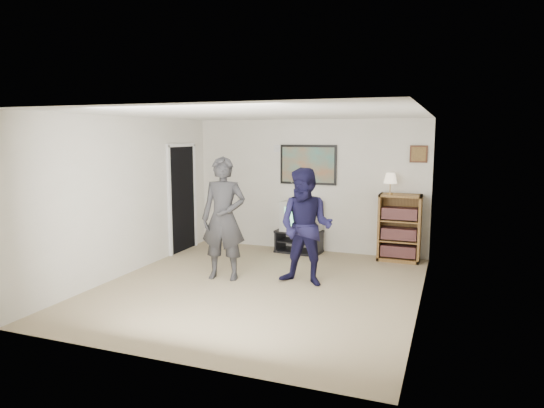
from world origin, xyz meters
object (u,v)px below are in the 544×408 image
Objects in this scene: crt_television at (301,216)px; media_stand at (299,241)px; person_short at (306,227)px; bookshelf at (400,228)px; person_tall at (224,218)px.

media_stand is at bearing -171.89° from crt_television.
crt_television is 1.97m from person_short.
bookshelf reaches higher than crt_television.
crt_television is 2.11m from person_tall.
person_short reaches higher than crt_television.
media_stand is 0.47× the size of person_tall.
person_tall is (-0.63, -2.00, 0.24)m from crt_television.
bookshelf is at bearing 9.71° from crt_television.
crt_television is at bearing 63.26° from person_tall.
person_tall is (-0.58, -2.00, 0.73)m from media_stand.
bookshelf is at bearing 7.23° from media_stand.
crt_television is 0.56× the size of bookshelf.
bookshelf is at bearing 63.26° from person_short.
media_stand is at bearing 114.67° from person_short.
person_tall is 1.28m from person_short.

